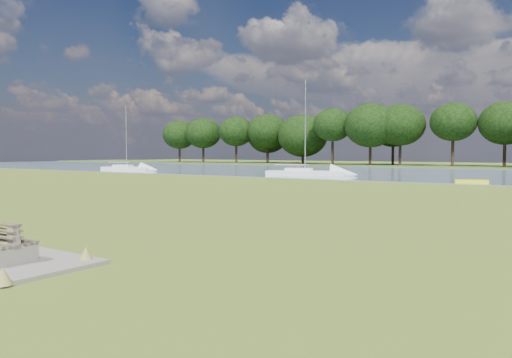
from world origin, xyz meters
The scene contains 7 objects.
ground centered at (0.00, 0.00, 0.00)m, with size 220.00×220.00×0.00m, color olive.
river centered at (0.00, 42.00, 0.00)m, with size 220.00×40.00×0.10m, color slate.
far_bank centered at (0.00, 72.00, 0.00)m, with size 220.00×20.00×0.40m, color #4C6626.
kayak centered at (3.03, 24.00, 0.18)m, with size 2.56×0.60×0.26m, color #FBF80C.
tree_line centered at (-4.55, 68.00, 6.75)m, with size 132.36×9.41×11.39m.
sailboat_0 centered at (-14.31, 27.01, 0.54)m, with size 8.51×5.26×10.29m.
sailboat_4 centered at (-41.48, 26.25, 0.53)m, with size 7.16×4.02×8.84m.
Camera 1 is at (11.38, -20.01, 2.61)m, focal length 35.00 mm.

